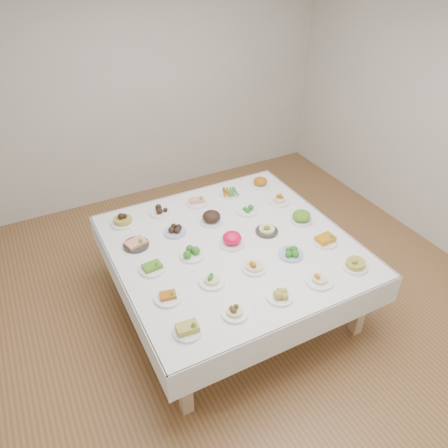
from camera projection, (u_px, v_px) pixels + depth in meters
name	position (u px, v px, depth m)	size (l,w,h in m)	color
room_envelope	(243.00, 130.00, 3.39)	(5.02, 5.02, 2.81)	#95613E
display_table	(232.00, 250.00, 4.01)	(2.10, 2.10, 0.75)	white
dish_0	(187.00, 328.00, 3.11)	(0.21, 0.21, 0.10)	white
dish_1	(235.00, 310.00, 3.25)	(0.20, 0.20, 0.10)	white
dish_2	(280.00, 294.00, 3.39)	(0.21, 0.21, 0.09)	white
dish_3	(320.00, 278.00, 3.53)	(0.22, 0.22, 0.11)	white
dish_4	(356.00, 262.00, 3.67)	(0.23, 0.22, 0.13)	white
dish_5	(168.00, 296.00, 3.39)	(0.22, 0.22, 0.08)	white
dish_6	(212.00, 279.00, 3.52)	(0.21, 0.21, 0.11)	white
dish_7	(254.00, 265.00, 3.66)	(0.20, 0.20, 0.10)	white
dish_8	(291.00, 252.00, 3.82)	(0.22, 0.22, 0.09)	#4C66B2
dish_9	(325.00, 239.00, 3.96)	(0.22, 0.22, 0.10)	white
dish_10	(152.00, 266.00, 3.66)	(0.22, 0.22, 0.10)	white
dish_11	(192.00, 252.00, 3.80)	(0.23, 0.23, 0.11)	white
dish_12	(232.00, 238.00, 3.93)	(0.25, 0.25, 0.15)	white
dish_13	(267.00, 229.00, 4.09)	(0.21, 0.21, 0.10)	#2D2B28
dish_14	(302.00, 216.00, 4.23)	(0.23, 0.23, 0.14)	white
dish_15	(136.00, 242.00, 3.92)	(0.23, 0.23, 0.11)	#2D2B28
dish_16	(175.00, 230.00, 4.09)	(0.20, 0.20, 0.09)	#4C66B2
dish_17	(211.00, 216.00, 4.21)	(0.26, 0.26, 0.14)	white
dish_18	(247.00, 210.00, 4.38)	(0.20, 0.20, 0.08)	white
dish_19	(279.00, 199.00, 4.51)	(0.20, 0.20, 0.11)	white
dish_20	(122.00, 218.00, 4.19)	(0.25, 0.24, 0.15)	white
dish_21	(160.00, 211.00, 4.36)	(0.21, 0.21, 0.09)	white
dish_22	(197.00, 201.00, 4.50)	(0.22, 0.22, 0.09)	white
dish_23	(230.00, 193.00, 4.66)	(0.23, 0.21, 0.06)	white
dish_24	(260.00, 182.00, 4.79)	(0.21, 0.21, 0.11)	white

